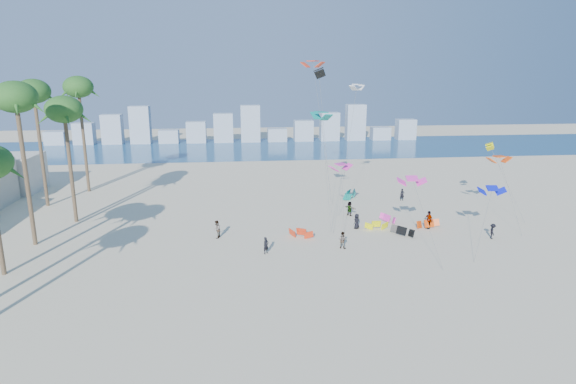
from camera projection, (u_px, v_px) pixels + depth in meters
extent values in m
plane|color=beige|center=(270.00, 315.00, 32.65)|extent=(220.00, 220.00, 0.00)
plane|color=navy|center=(246.00, 148.00, 102.02)|extent=(220.00, 220.00, 0.00)
imported|color=black|center=(266.00, 245.00, 43.35)|extent=(0.68, 0.65, 1.56)
imported|color=gray|center=(342.00, 240.00, 44.68)|extent=(0.99, 0.95, 1.60)
imported|color=black|center=(357.00, 221.00, 50.20)|extent=(0.93, 0.91, 1.62)
imported|color=gray|center=(429.00, 220.00, 50.16)|extent=(0.80, 1.22, 1.93)
imported|color=black|center=(493.00, 231.00, 47.17)|extent=(0.85, 1.12, 1.54)
imported|color=gray|center=(350.00, 209.00, 54.73)|extent=(1.30, 1.53, 1.66)
imported|color=black|center=(402.00, 195.00, 61.06)|extent=(0.57, 0.38, 1.54)
imported|color=gray|center=(217.00, 229.00, 47.36)|extent=(0.88, 1.01, 1.79)
cylinder|color=#595959|center=(343.00, 199.00, 49.48)|extent=(0.19, 3.28, 6.61)
cylinder|color=#595959|center=(326.00, 172.00, 49.54)|extent=(0.57, 3.82, 11.95)
cylinder|color=#595959|center=(510.00, 195.00, 48.99)|extent=(1.21, 3.71, 7.49)
cylinder|color=#595959|center=(326.00, 150.00, 49.89)|extent=(0.82, 6.00, 16.25)
cylinder|color=#595959|center=(348.00, 150.00, 55.03)|extent=(2.72, 4.10, 14.57)
cylinder|color=#595959|center=(483.00, 224.00, 42.58)|extent=(2.95, 3.43, 5.74)
cylinder|color=#595959|center=(322.00, 133.00, 59.58)|extent=(1.95, 4.94, 17.28)
cylinder|color=#595959|center=(507.00, 183.00, 52.93)|extent=(2.83, 4.15, 8.16)
cylinder|color=#595959|center=(427.00, 222.00, 41.75)|extent=(1.00, 5.80, 6.61)
cylinder|color=brown|center=(26.00, 173.00, 44.13)|extent=(0.40, 0.40, 13.86)
ellipsoid|color=#21561E|center=(15.00, 97.00, 42.43)|extent=(3.80, 3.80, 2.85)
cylinder|color=brown|center=(70.00, 167.00, 51.25)|extent=(0.40, 0.40, 12.22)
ellipsoid|color=#21561E|center=(64.00, 109.00, 49.75)|extent=(3.80, 3.80, 2.85)
cylinder|color=brown|center=(41.00, 150.00, 57.23)|extent=(0.40, 0.40, 13.80)
ellipsoid|color=#21561E|center=(33.00, 91.00, 55.53)|extent=(3.80, 3.80, 2.85)
cylinder|color=brown|center=(84.00, 140.00, 64.24)|extent=(0.40, 0.40, 14.06)
ellipsoid|color=#21561E|center=(78.00, 87.00, 62.51)|extent=(3.80, 3.80, 2.85)
cube|color=beige|center=(8.00, 174.00, 65.20)|extent=(8.00, 7.00, 5.00)
cube|color=#9EADBF|center=(56.00, 138.00, 106.90)|extent=(4.40, 3.00, 3.00)
cube|color=#9EADBF|center=(84.00, 134.00, 107.33)|extent=(4.40, 3.00, 4.80)
cube|color=#9EADBF|center=(112.00, 129.00, 107.76)|extent=(4.40, 3.00, 6.60)
cube|color=#9EADBF|center=(140.00, 125.00, 108.18)|extent=(4.40, 3.00, 8.40)
cube|color=#9EADBF|center=(169.00, 136.00, 109.49)|extent=(4.40, 3.00, 3.00)
cube|color=#9EADBF|center=(196.00, 132.00, 109.92)|extent=(4.40, 3.00, 4.80)
cube|color=#9EADBF|center=(223.00, 128.00, 110.35)|extent=(4.40, 3.00, 6.60)
cube|color=#9EADBF|center=(250.00, 124.00, 110.77)|extent=(4.40, 3.00, 8.40)
cube|color=#9EADBF|center=(277.00, 135.00, 112.09)|extent=(4.40, 3.00, 3.00)
cube|color=#9EADBF|center=(303.00, 131.00, 112.51)|extent=(4.40, 3.00, 4.80)
cube|color=#9EADBF|center=(329.00, 126.00, 112.94)|extent=(4.40, 3.00, 6.60)
cube|color=#9EADBF|center=(355.00, 122.00, 113.36)|extent=(4.40, 3.00, 8.40)
cube|color=#9EADBF|center=(380.00, 133.00, 114.68)|extent=(4.40, 3.00, 3.00)
cube|color=#9EADBF|center=(406.00, 129.00, 115.10)|extent=(4.40, 3.00, 4.80)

